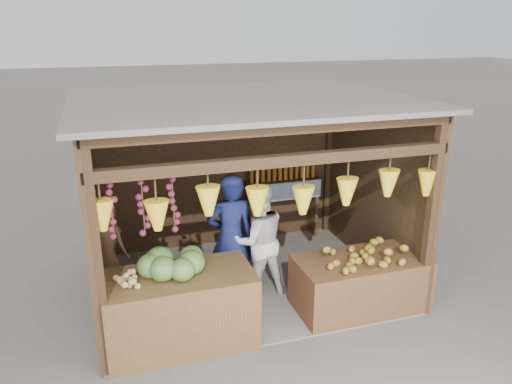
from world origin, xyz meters
TOP-DOWN VIEW (x-y plane):
  - ground at (0.00, 0.00)m, footprint 80.00×80.00m
  - stall_structure at (-0.03, -0.04)m, footprint 4.30×3.30m
  - back_shelf at (1.05, 1.28)m, footprint 1.25×0.32m
  - counter_left at (-1.10, -1.12)m, footprint 1.69×0.85m
  - counter_right at (1.24, -1.07)m, footprint 1.67×0.85m
  - stool at (-1.84, -0.04)m, footprint 0.33×0.33m
  - man_standing at (-0.27, -0.28)m, footprint 0.64×0.43m
  - woman_standing at (0.10, -0.33)m, footprint 0.79×0.62m
  - vendor_seated at (-1.84, -0.04)m, footprint 0.68×0.65m
  - melon_pile at (-1.15, -1.10)m, footprint 1.00×0.50m
  - tanfruit_pile at (-1.66, -1.17)m, footprint 0.34×0.40m
  - mango_pile at (1.32, -1.14)m, footprint 1.40×0.64m

SIDE VIEW (x-z plane):
  - ground at x=0.00m, z-range 0.00..0.00m
  - stool at x=-1.84m, z-range 0.00..0.31m
  - counter_right at x=1.24m, z-range 0.00..0.71m
  - counter_left at x=-1.10m, z-range 0.00..0.88m
  - woman_standing at x=0.10m, z-range 0.00..1.60m
  - mango_pile at x=1.32m, z-range 0.71..0.93m
  - man_standing at x=-0.27m, z-range 0.00..1.74m
  - back_shelf at x=1.05m, z-range 0.21..1.54m
  - vendor_seated at x=-1.84m, z-range 0.31..1.48m
  - tanfruit_pile at x=-1.66m, z-range 0.88..1.01m
  - melon_pile at x=-1.15m, z-range 0.88..1.20m
  - stall_structure at x=-0.03m, z-range 0.34..3.00m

